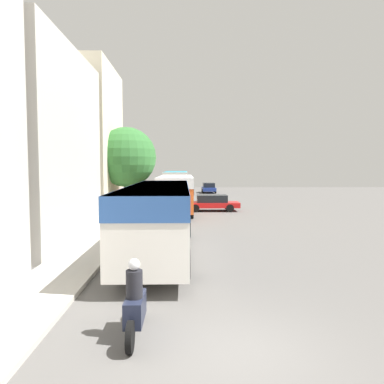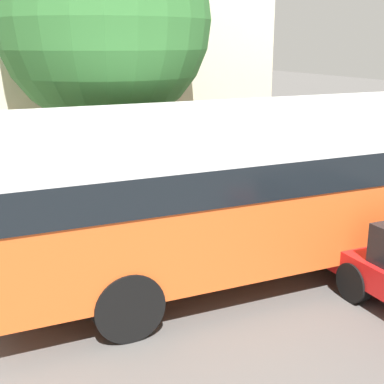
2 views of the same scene
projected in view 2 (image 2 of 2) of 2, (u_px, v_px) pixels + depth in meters
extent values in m
cube|color=#EA5B23|center=(279.00, 177.00, 9.26)|extent=(2.57, 10.15, 2.45)
cube|color=white|center=(281.00, 128.00, 9.02)|extent=(2.59, 10.20, 0.74)
cube|color=black|center=(279.00, 159.00, 9.17)|extent=(2.62, 9.74, 0.54)
cylinder|color=black|center=(367.00, 204.00, 11.87)|extent=(0.28, 1.00, 1.00)
cylinder|color=black|center=(87.00, 247.00, 9.38)|extent=(0.28, 1.00, 1.00)
cylinder|color=black|center=(128.00, 306.00, 7.31)|extent=(0.28, 1.00, 1.00)
cylinder|color=black|center=(354.00, 282.00, 8.44)|extent=(0.64, 0.22, 0.64)
cylinder|color=brown|center=(110.00, 161.00, 11.71)|extent=(0.36, 0.36, 2.60)
sphere|color=#2D662D|center=(104.00, 20.00, 10.90)|extent=(4.41, 4.41, 4.41)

